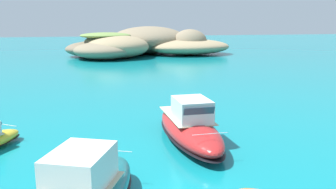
# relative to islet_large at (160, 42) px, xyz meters

# --- Properties ---
(islet_large) EXTENTS (36.23, 30.95, 7.36)m
(islet_large) POSITION_rel_islet_large_xyz_m (0.00, 0.00, 0.00)
(islet_large) COLOR #9E8966
(islet_large) RESTS_ON ground
(islet_small) EXTENTS (25.19, 26.38, 6.02)m
(islet_small) POSITION_rel_islet_large_xyz_m (-14.39, -6.96, -0.62)
(islet_small) COLOR #756651
(islet_small) RESTS_ON ground
(motorboat_red) EXTENTS (3.39, 11.15, 3.28)m
(motorboat_red) POSITION_rel_islet_large_xyz_m (-13.79, -70.65, -2.04)
(motorboat_red) COLOR red
(motorboat_red) RESTS_ON ground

